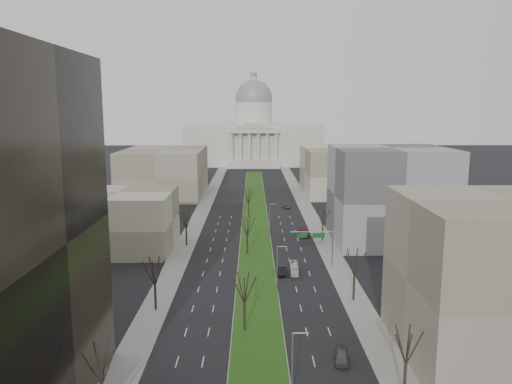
{
  "coord_description": "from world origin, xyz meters",
  "views": [
    {
      "loc": [
        -0.74,
        -32.09,
        33.94
      ],
      "look_at": [
        0.22,
        107.59,
        10.15
      ],
      "focal_mm": 35.0,
      "sensor_mm": 36.0,
      "label": 1
    }
  ],
  "objects_px": {
    "car_red": "(303,233)",
    "car_grey_far": "(287,206)",
    "box_van": "(294,268)",
    "car_grey_near": "(342,356)",
    "car_black": "(282,271)"
  },
  "relations": [
    {
      "from": "car_grey_near",
      "to": "car_black",
      "type": "height_order",
      "value": "car_black"
    },
    {
      "from": "car_grey_near",
      "to": "car_grey_far",
      "type": "xyz_separation_m",
      "value": [
        -0.38,
        103.87,
        -0.15
      ]
    },
    {
      "from": "car_red",
      "to": "car_grey_near",
      "type": "bearing_deg",
      "value": -96.5
    },
    {
      "from": "car_grey_far",
      "to": "box_van",
      "type": "height_order",
      "value": "box_van"
    },
    {
      "from": "car_grey_far",
      "to": "box_van",
      "type": "xyz_separation_m",
      "value": [
        -2.99,
        -67.27,
        0.34
      ]
    },
    {
      "from": "car_red",
      "to": "car_black",
      "type": "bearing_deg",
      "value": -109.04
    },
    {
      "from": "car_red",
      "to": "car_grey_far",
      "type": "bearing_deg",
      "value": 87.79
    },
    {
      "from": "car_grey_near",
      "to": "car_red",
      "type": "bearing_deg",
      "value": 97.78
    },
    {
      "from": "car_red",
      "to": "box_van",
      "type": "relative_size",
      "value": 0.82
    },
    {
      "from": "car_grey_near",
      "to": "car_red",
      "type": "xyz_separation_m",
      "value": [
        1.55,
        66.5,
        0.05
      ]
    },
    {
      "from": "car_grey_near",
      "to": "box_van",
      "type": "distance_m",
      "value": 36.76
    },
    {
      "from": "car_black",
      "to": "car_grey_near",
      "type": "bearing_deg",
      "value": -80.09
    },
    {
      "from": "car_grey_near",
      "to": "car_black",
      "type": "xyz_separation_m",
      "value": [
        -6.06,
        35.69,
        0.05
      ]
    },
    {
      "from": "car_red",
      "to": "car_grey_far",
      "type": "distance_m",
      "value": 37.42
    },
    {
      "from": "car_grey_far",
      "to": "box_van",
      "type": "distance_m",
      "value": 67.34
    }
  ]
}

